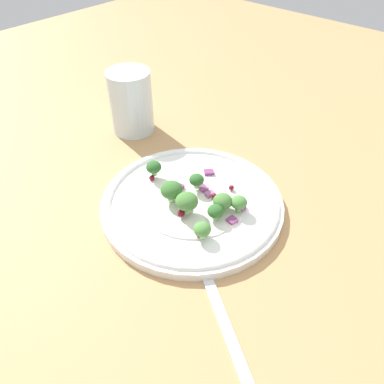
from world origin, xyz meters
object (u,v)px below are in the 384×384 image
at_px(broccoli_floret_1, 172,190).
at_px(water_glass, 131,102).
at_px(plate, 192,202).
at_px(fork, 221,313).
at_px(broccoli_floret_2, 216,211).
at_px(broccoli_floret_0, 197,180).

distance_m(broccoli_floret_1, water_glass, 0.22).
xyz_separation_m(plate, broccoli_floret_1, (-0.02, 0.02, 0.02)).
relative_size(broccoli_floret_1, fork, 0.18).
xyz_separation_m(broccoli_floret_2, fork, (-0.10, -0.09, -0.02)).
bearing_deg(broccoli_floret_1, water_glass, 62.22).
height_order(broccoli_floret_0, broccoli_floret_1, broccoli_floret_1).
bearing_deg(broccoli_floret_0, broccoli_floret_1, 166.00).
relative_size(broccoli_floret_2, fork, 0.13).
xyz_separation_m(plate, broccoli_floret_0, (0.02, 0.01, 0.02)).
bearing_deg(plate, fork, -127.89).
height_order(plate, fork, plate).
height_order(broccoli_floret_1, fork, broccoli_floret_1).
relative_size(plate, broccoli_floret_1, 8.32).
relative_size(fork, water_glass, 1.56).
relative_size(broccoli_floret_0, broccoli_floret_2, 0.98).
height_order(broccoli_floret_2, fork, broccoli_floret_2).
relative_size(broccoli_floret_0, broccoli_floret_1, 0.69).
bearing_deg(broccoli_floret_2, broccoli_floret_1, 102.28).
relative_size(broccoli_floret_1, broccoli_floret_2, 1.42).
relative_size(broccoli_floret_0, fork, 0.12).
distance_m(plate, fork, 0.17).
bearing_deg(fork, broccoli_floret_1, 61.21).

